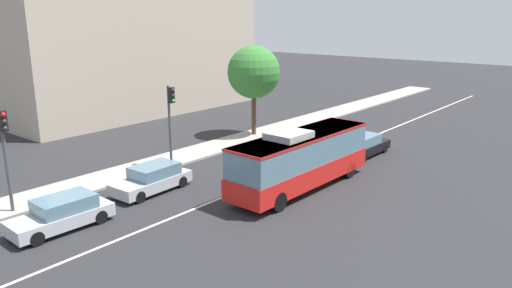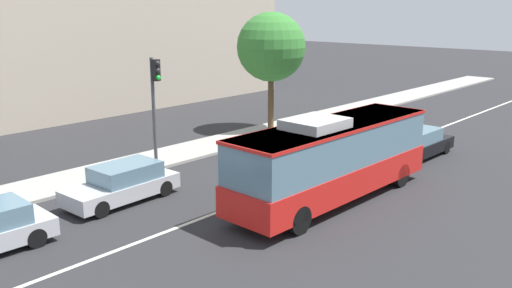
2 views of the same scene
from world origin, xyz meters
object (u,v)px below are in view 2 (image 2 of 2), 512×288
Objects in this scene: street_tree_kerbside_left at (271,47)px; sedan_silver at (123,183)px; sedan_black at (417,143)px; traffic_light_near_corner at (155,94)px; transit_bus at (333,156)px.

sedan_silver is at bearing -163.77° from street_tree_kerbside_left.
traffic_light_near_corner is at bearing 142.96° from sedan_black.
sedan_black is at bearing 49.96° from traffic_light_near_corner.
sedan_silver is at bearing 159.03° from sedan_black.
traffic_light_near_corner reaches higher than sedan_silver.
transit_bus is at bearing 11.37° from traffic_light_near_corner.
sedan_black is (13.75, -5.55, 0.00)m from sedan_silver.
sedan_silver is 14.46m from street_tree_kerbside_left.
transit_bus reaches higher than sedan_black.
traffic_light_near_corner is 0.73× the size of street_tree_kerbside_left.
sedan_silver is at bearing -57.60° from traffic_light_near_corner.
traffic_light_near_corner reaches higher than transit_bus.
street_tree_kerbside_left is (13.24, 3.85, 4.35)m from sedan_silver.
traffic_light_near_corner reaches higher than sedan_black.
sedan_silver is at bearing 133.97° from transit_bus.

